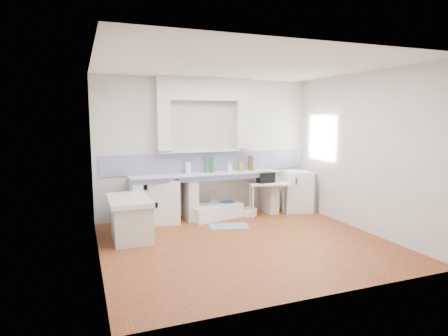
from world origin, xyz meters
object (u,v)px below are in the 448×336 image
object	(u,v)px
stove	(163,201)
side_table	(269,199)
sink	(214,212)
fridge	(297,191)

from	to	relation	value
stove	side_table	xyz separation A→B (m)	(2.16, -0.25, -0.08)
stove	sink	xyz separation A→B (m)	(1.04, -0.04, -0.30)
stove	side_table	distance (m)	2.18
sink	fridge	size ratio (longest dim) A/B	1.22
sink	fridge	xyz separation A→B (m)	(1.86, -0.09, 0.31)
stove	side_table	bearing A→B (deg)	-0.54
side_table	fridge	bearing A→B (deg)	23.90
side_table	fridge	world-z (taller)	fridge
fridge	stove	bearing A→B (deg)	-169.32
stove	sink	world-z (taller)	stove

